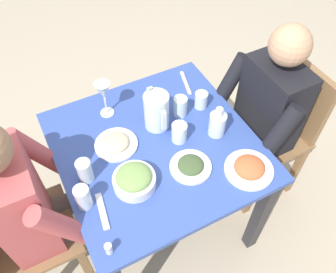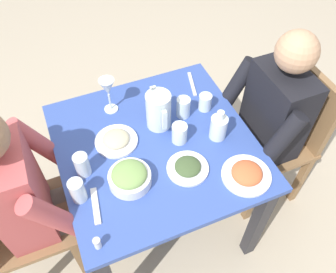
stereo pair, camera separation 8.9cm
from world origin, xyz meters
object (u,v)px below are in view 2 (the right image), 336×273
Objects in this scene: plate_dolmas at (188,167)px; chair_far at (284,133)px; chair_near at (7,225)px; diner_near at (44,194)px; water_glass_near_left at (183,107)px; water_glass_center at (78,191)px; salt_shaker at (97,243)px; salad_bowl at (130,177)px; water_glass_near_right at (179,133)px; oil_carafe at (218,128)px; water_pitcher at (159,110)px; wine_glass at (108,89)px; diner_far at (258,126)px; plate_rice_curry at (247,174)px; water_glass_far_right at (205,102)px; dining_table at (156,159)px; plate_beans at (116,140)px; water_glass_by_pitcher at (82,165)px.

chair_far is at bearing 102.25° from plate_dolmas.
diner_near is (0.00, 0.21, 0.15)m from chair_near.
diner_near is at bearing -79.13° from water_glass_near_left.
diner_near is at bearing -130.08° from water_glass_center.
diner_near is 0.23m from water_glass_center.
water_glass_center is 0.23m from salt_shaker.
salt_shaker is (0.22, -0.20, -0.01)m from salad_bowl.
oil_carafe is at bearing 75.42° from water_glass_near_right.
water_pitcher reaches higher than water_glass_center.
wine_glass reaches higher than water_pitcher.
diner_far is 0.45m from water_glass_near_right.
plate_rice_curry is at bearing 2.28° from oil_carafe.
chair_far is at bearing 69.50° from water_glass_far_right.
chair_far is (0.02, 1.50, 0.00)m from chair_near.
salad_bowl is at bearing -60.81° from water_glass_far_right.
dining_table is 4.92× the size of salad_bowl.
diner_near is (0.02, -0.54, 0.05)m from dining_table.
plate_dolmas is 2.14× the size of water_glass_far_right.
water_glass_far_right is (-0.27, 0.49, 0.00)m from salad_bowl.
salt_shaker is (0.38, -0.38, 0.15)m from dining_table.
diner_near is 0.67m from water_glass_near_right.
plate_dolmas is (0.17, 0.83, 0.23)m from chair_near.
oil_carafe is (0.15, 0.46, 0.04)m from plate_beans.
water_pitcher is at bearing -85.69° from water_glass_near_left.
wine_glass is at bearing 117.03° from chair_near.
plate_beans is 0.51m from salt_shaker.
water_glass_by_pitcher is at bearing -71.24° from water_pitcher.
dining_table is 4.76× the size of water_pitcher.
water_glass_center is at bearing -45.17° from plate_beans.
plate_dolmas is 0.46m from water_glass_by_pitcher.
plate_rice_curry is at bearing 76.02° from water_glass_center.
water_pitcher is at bearing 138.08° from salad_bowl.
wine_glass is at bearing 159.43° from salt_shaker.
plate_rice_curry is 1.11× the size of wine_glass.
water_glass_by_pitcher is at bearing -58.96° from plate_beans.
diner_near reaches higher than water_glass_near_left.
chair_far reaches higher than salad_bowl.
water_pitcher is at bearing 151.36° from dining_table.
chair_far is 0.77m from water_pitcher.
water_glass_near_left is 0.38m from wine_glass.
chair_far reaches higher than water_glass_near_left.
water_glass_far_right reaches higher than plate_dolmas.
chair_near is at bearing -81.46° from water_glass_near_left.
water_pitcher is 0.66m from salt_shaker.
water_glass_near_right is (0.10, 0.28, 0.03)m from plate_beans.
diner_far is at bearing 138.41° from plate_rice_curry.
salad_bowl is 0.56m from water_glass_far_right.
salt_shaker is at bearing 3.52° from water_glass_center.
plate_dolmas is 0.50m from salt_shaker.
salad_bowl is at bearing -53.53° from water_glass_near_left.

